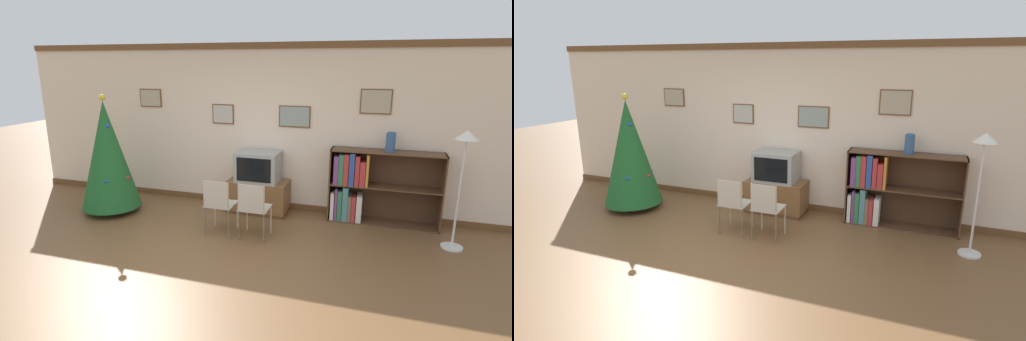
% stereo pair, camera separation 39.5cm
% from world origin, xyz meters
% --- Properties ---
extents(ground_plane, '(24.00, 24.00, 0.00)m').
position_xyz_m(ground_plane, '(0.00, 0.00, 0.00)').
color(ground_plane, brown).
extents(wall_back, '(8.78, 0.11, 2.70)m').
position_xyz_m(wall_back, '(0.00, 2.58, 1.35)').
color(wall_back, beige).
rests_on(wall_back, ground_plane).
extents(christmas_tree, '(0.94, 0.94, 1.92)m').
position_xyz_m(christmas_tree, '(-2.20, 1.53, 0.95)').
color(christmas_tree, maroon).
rests_on(christmas_tree, ground_plane).
extents(tv_console, '(0.98, 0.52, 0.53)m').
position_xyz_m(tv_console, '(0.11, 2.25, 0.27)').
color(tv_console, brown).
rests_on(tv_console, ground_plane).
extents(television, '(0.68, 0.50, 0.48)m').
position_xyz_m(television, '(0.11, 2.25, 0.77)').
color(television, '#9E9E99').
rests_on(television, tv_console).
extents(folding_chair_left, '(0.40, 0.40, 0.82)m').
position_xyz_m(folding_chair_left, '(-0.15, 1.20, 0.47)').
color(folding_chair_left, '#BCB29E').
rests_on(folding_chair_left, ground_plane).
extents(folding_chair_right, '(0.40, 0.40, 0.82)m').
position_xyz_m(folding_chair_right, '(0.37, 1.20, 0.47)').
color(folding_chair_right, '#BCB29E').
rests_on(folding_chair_right, ground_plane).
extents(bookshelf, '(1.63, 0.36, 1.13)m').
position_xyz_m(bookshelf, '(1.76, 2.34, 0.56)').
color(bookshelf, brown).
rests_on(bookshelf, ground_plane).
extents(vase, '(0.14, 0.14, 0.29)m').
position_xyz_m(vase, '(2.10, 2.34, 1.28)').
color(vase, '#335684').
rests_on(vase, bookshelf).
extents(standing_lamp, '(0.28, 0.28, 1.59)m').
position_xyz_m(standing_lamp, '(2.98, 1.73, 1.22)').
color(standing_lamp, silver).
rests_on(standing_lamp, ground_plane).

